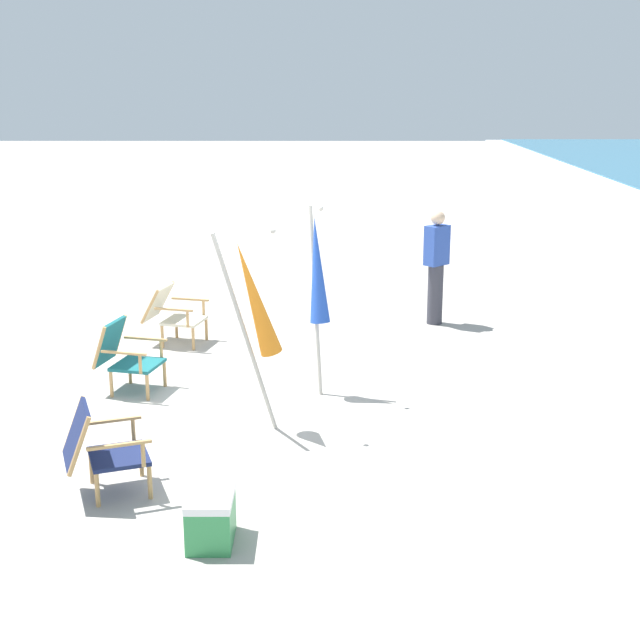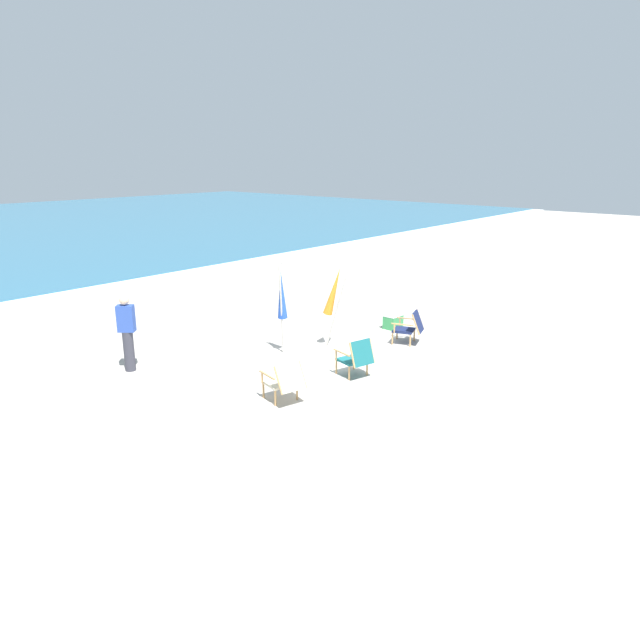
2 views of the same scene
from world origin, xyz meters
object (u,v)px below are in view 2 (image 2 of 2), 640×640
beach_chair_mid_center (410,326)px  beach_chair_back_left (285,380)px  umbrella_furled_orange (334,292)px  cooler_box (393,321)px  umbrella_furled_blue (282,295)px  person_near_chairs (127,332)px  beach_chair_front_left (356,357)px

beach_chair_mid_center → beach_chair_back_left: 4.43m
umbrella_furled_orange → cooler_box: umbrella_furled_orange is taller
beach_chair_mid_center → umbrella_furled_orange: (-1.41, 1.22, 0.91)m
umbrella_furled_blue → umbrella_furled_orange: bearing=-28.7°
beach_chair_mid_center → umbrella_furled_orange: bearing=139.3°
person_near_chairs → beach_chair_back_left: bearing=-74.9°
person_near_chairs → beach_chair_front_left: bearing=-53.5°
umbrella_furled_blue → person_near_chairs: bearing=149.9°
umbrella_furled_blue → cooler_box: 3.63m
umbrella_furled_orange → person_near_chairs: umbrella_furled_orange is taller
beach_chair_front_left → beach_chair_mid_center: beach_chair_front_left is taller
umbrella_furled_blue → umbrella_furled_orange: umbrella_furled_blue is taller
beach_chair_back_left → person_near_chairs: person_near_chairs is taller
person_near_chairs → umbrella_furled_orange: bearing=-29.7°
beach_chair_back_left → umbrella_furled_orange: size_ratio=0.42×
beach_chair_back_left → person_near_chairs: 3.75m
beach_chair_front_left → beach_chair_back_left: 1.87m
umbrella_furled_blue → umbrella_furled_orange: size_ratio=1.03×
beach_chair_mid_center → beach_chair_back_left: size_ratio=0.97×
beach_chair_front_left → cooler_box: bearing=21.9°
beach_chair_front_left → beach_chair_mid_center: (2.57, 0.34, -0.00)m
beach_chair_front_left → beach_chair_back_left: size_ratio=0.94×
beach_chair_mid_center → umbrella_furled_orange: size_ratio=0.41×
beach_chair_back_left → umbrella_furled_orange: bearing=23.7°
umbrella_furled_blue → cooler_box: (3.34, -0.80, -1.19)m
beach_chair_front_left → person_near_chairs: (-2.83, 3.83, 0.41)m
beach_chair_back_left → cooler_box: bearing=12.2°
beach_chair_back_left → person_near_chairs: bearing=105.1°
person_near_chairs → cooler_box: bearing=-21.6°
beach_chair_front_left → beach_chair_back_left: bearing=173.0°
beach_chair_front_left → cooler_box: beach_chair_front_left is taller
beach_chair_mid_center → person_near_chairs: size_ratio=0.52×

